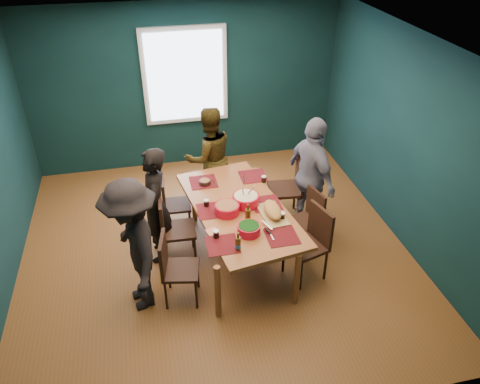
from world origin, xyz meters
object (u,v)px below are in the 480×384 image
(bowl_dumpling, at_px, (246,199))
(bowl_salad, at_px, (227,209))
(chair_right_far, at_px, (292,183))
(cutting_board, at_px, (273,211))
(dining_table, at_px, (239,212))
(person_near_left, at_px, (133,247))
(person_back, at_px, (209,158))
(bowl_herbs, at_px, (249,229))
(chair_left_far, at_px, (171,201))
(person_far_left, at_px, (155,206))
(chair_left_near, at_px, (173,265))
(chair_right_mid, at_px, (309,215))
(chair_right_near, at_px, (313,238))
(person_right, at_px, (312,177))
(chair_left_mid, at_px, (171,225))

(bowl_dumpling, bearing_deg, bowl_salad, -153.58)
(chair_right_far, height_order, cutting_board, chair_right_far)
(dining_table, relative_size, person_near_left, 1.35)
(person_back, relative_size, bowl_herbs, 5.80)
(chair_right_far, bearing_deg, person_near_left, -144.41)
(bowl_dumpling, bearing_deg, dining_table, -157.57)
(chair_left_far, height_order, person_far_left, person_far_left)
(person_far_left, height_order, bowl_herbs, person_far_left)
(cutting_board, bearing_deg, bowl_herbs, -147.19)
(chair_left_near, distance_m, cutting_board, 1.32)
(person_near_left, bearing_deg, chair_right_mid, 93.98)
(cutting_board, bearing_deg, chair_left_far, 132.79)
(chair_left_near, xyz_separation_m, bowl_dumpling, (0.98, 0.60, 0.34))
(chair_left_far, xyz_separation_m, chair_right_near, (1.57, -1.28, 0.07))
(person_right, relative_size, person_near_left, 1.02)
(person_far_left, xyz_separation_m, bowl_herbs, (0.99, -0.78, 0.07))
(chair_left_mid, xyz_separation_m, chair_right_mid, (1.78, -0.11, -0.06))
(person_right, bearing_deg, bowl_herbs, 117.91)
(chair_right_mid, relative_size, bowl_salad, 2.78)
(bowl_dumpling, xyz_separation_m, cutting_board, (0.26, -0.29, -0.01))
(dining_table, relative_size, chair_right_near, 2.32)
(chair_right_near, distance_m, person_back, 2.07)
(chair_right_far, bearing_deg, chair_left_far, -176.13)
(chair_left_far, bearing_deg, chair_right_near, -35.81)
(person_far_left, relative_size, person_near_left, 0.95)
(chair_right_mid, distance_m, bowl_herbs, 1.16)
(chair_left_near, relative_size, chair_right_near, 0.94)
(bowl_dumpling, relative_size, bowl_herbs, 1.24)
(person_back, bearing_deg, bowl_dumpling, 89.45)
(chair_left_mid, height_order, person_back, person_back)
(chair_right_mid, bearing_deg, chair_right_far, 76.64)
(person_far_left, distance_m, bowl_salad, 0.90)
(chair_left_mid, xyz_separation_m, person_back, (0.69, 1.20, 0.23))
(chair_left_mid, xyz_separation_m, bowl_salad, (0.67, -0.23, 0.30))
(bowl_salad, bearing_deg, person_right, 21.80)
(bowl_dumpling, bearing_deg, chair_left_near, -148.49)
(chair_left_far, distance_m, chair_left_near, 1.35)
(chair_right_near, bearing_deg, chair_left_far, 123.92)
(chair_right_near, bearing_deg, chair_left_mid, 141.60)
(chair_left_mid, bearing_deg, chair_right_mid, -0.59)
(person_back, distance_m, bowl_herbs, 1.87)
(bowl_salad, bearing_deg, bowl_herbs, -69.55)
(chair_left_mid, relative_size, person_back, 0.60)
(person_near_left, height_order, bowl_salad, person_near_left)
(chair_right_near, relative_size, person_near_left, 0.58)
(dining_table, relative_size, chair_right_far, 2.22)
(chair_right_mid, distance_m, chair_right_near, 0.56)
(person_back, bearing_deg, chair_right_mid, 118.81)
(dining_table, xyz_separation_m, person_back, (-0.15, 1.34, 0.06))
(chair_left_near, relative_size, chair_right_far, 0.90)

